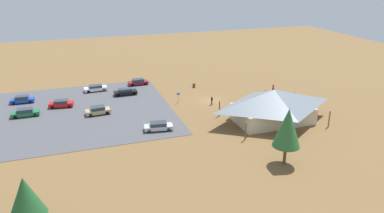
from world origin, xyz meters
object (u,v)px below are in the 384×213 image
at_px(bicycle_green_front_row, 268,101).
at_px(car_white_end_stall, 96,88).
at_px(trash_bin, 194,85).
at_px(pine_far_west, 288,128).
at_px(car_blue_second_row, 22,99).
at_px(car_tan_far_end, 98,110).
at_px(car_silver_mid_lot, 158,126).
at_px(lot_sign, 178,96).
at_px(bicycle_teal_yard_right, 267,92).
at_px(car_maroon_by_curb, 138,82).
at_px(bicycle_red_edge_south, 254,96).
at_px(car_red_inner_stall, 61,103).
at_px(visitor_by_pavilion, 273,87).
at_px(bicycle_silver_trailside, 253,99).
at_px(bike_pavilion, 273,104).
at_px(bicycle_purple_mid_cluster, 266,98).
at_px(bicycle_blue_yard_center, 252,103).
at_px(visitor_crossing_yard, 212,100).
at_px(pine_east, 26,197).
at_px(bicycle_white_by_bin, 276,101).
at_px(car_green_back_corner, 25,112).
at_px(car_black_front_row, 125,92).

distance_m(bicycle_green_front_row, car_white_end_stall, 36.20).
bearing_deg(trash_bin, pine_far_west, 90.63).
distance_m(bicycle_green_front_row, car_blue_second_row, 48.01).
xyz_separation_m(car_tan_far_end, car_silver_mid_lot, (-8.65, 10.25, -0.04)).
xyz_separation_m(lot_sign, bicycle_teal_yard_right, (-19.14, 0.70, -1.05)).
xyz_separation_m(trash_bin, car_maroon_by_curb, (11.34, -5.79, 0.28)).
xyz_separation_m(pine_far_west, bicycle_red_edge_south, (-9.07, -25.60, -4.96)).
bearing_deg(car_red_inner_stall, visitor_by_pavilion, 173.85).
xyz_separation_m(bicycle_silver_trailside, visitor_by_pavilion, (-6.92, -3.96, 0.52)).
distance_m(pine_far_west, bicycle_teal_yard_right, 30.00).
bearing_deg(bike_pavilion, car_tan_far_end, -24.66).
bearing_deg(car_blue_second_row, bicycle_red_edge_south, 165.29).
xyz_separation_m(trash_bin, bicycle_purple_mid_cluster, (-11.10, 12.25, -0.09)).
relative_size(bicycle_blue_yard_center, bicycle_silver_trailside, 0.85).
relative_size(visitor_crossing_yard, visitor_by_pavilion, 0.99).
bearing_deg(car_silver_mid_lot, bike_pavilion, 172.27).
bearing_deg(trash_bin, visitor_crossing_yard, 88.45).
bearing_deg(car_white_end_stall, pine_east, 77.07).
xyz_separation_m(car_maroon_by_curb, car_silver_mid_lot, (1.63, 25.62, 0.01)).
bearing_deg(car_white_end_stall, car_maroon_by_curb, -170.58).
height_order(lot_sign, car_white_end_stall, lot_sign).
relative_size(trash_bin, car_silver_mid_lot, 0.19).
height_order(car_blue_second_row, visitor_crossing_yard, visitor_crossing_yard).
xyz_separation_m(trash_bin, bicycle_white_by_bin, (-12.09, 14.39, -0.11)).
bearing_deg(car_green_back_corner, bicycle_teal_yard_right, 176.53).
bearing_deg(car_red_inner_stall, pine_far_west, 131.05).
distance_m(bicycle_green_front_row, bicycle_purple_mid_cluster, 1.85).
relative_size(bicycle_teal_yard_right, car_blue_second_row, 0.35).
relative_size(pine_east, car_green_back_corner, 1.33).
bearing_deg(bicycle_teal_yard_right, visitor_crossing_yard, 9.56).
height_order(lot_sign, car_red_inner_stall, lot_sign).
height_order(lot_sign, bicycle_teal_yard_right, lot_sign).
relative_size(bicycle_white_by_bin, car_green_back_corner, 0.35).
relative_size(bicycle_purple_mid_cluster, car_green_back_corner, 0.35).
relative_size(trash_bin, car_black_front_row, 0.19).
xyz_separation_m(car_green_back_corner, visitor_by_pavilion, (-49.04, 1.80, 0.15)).
distance_m(bicycle_silver_trailside, car_tan_far_end, 29.91).
relative_size(pine_east, bicycle_silver_trailside, 3.60).
relative_size(bicycle_purple_mid_cluster, car_silver_mid_lot, 0.34).
bearing_deg(visitor_by_pavilion, car_blue_second_row, -10.69).
xyz_separation_m(lot_sign, car_tan_far_end, (15.44, 1.08, -0.63)).
xyz_separation_m(bicycle_red_edge_south, car_green_back_corner, (43.40, -4.02, 0.36)).
distance_m(bicycle_silver_trailside, car_white_end_stall, 33.30).
bearing_deg(visitor_crossing_yard, bike_pavilion, 121.48).
bearing_deg(bicycle_white_by_bin, trash_bin, -49.96).
distance_m(bicycle_teal_yard_right, car_red_inner_stall, 41.22).
distance_m(bicycle_green_front_row, car_red_inner_stall, 39.72).
bearing_deg(bicycle_green_front_row, bicycle_red_edge_south, -74.67).
distance_m(lot_sign, visitor_crossing_yard, 6.58).
relative_size(trash_bin, bicycle_teal_yard_right, 0.58).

